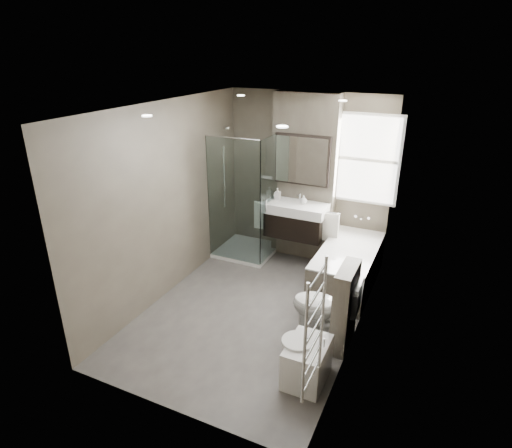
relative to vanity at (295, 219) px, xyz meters
The scene contains 15 objects.
room 1.53m from the vanity, 90.00° to the right, with size 2.70×3.90×2.70m.
vanity_pier 0.66m from the vanity, 90.00° to the left, with size 1.00×0.25×2.60m, color #575045.
vanity is the anchor object (origin of this frame).
mirror_cabinet 0.91m from the vanity, 90.00° to the left, with size 0.86×0.08×0.76m.
towel_left 0.56m from the vanity, behind, with size 0.24×0.06×0.44m, color white.
towel_right 0.56m from the vanity, ahead, with size 0.24×0.06×0.44m, color white.
shower_enclosure 0.80m from the vanity, behind, with size 0.90×0.90×2.00m.
bathtub 1.07m from the vanity, 19.37° to the right, with size 0.75×1.60×0.57m.
window 1.37m from the vanity, 26.58° to the left, with size 0.98×0.06×1.33m.
toilet 1.91m from the vanity, 58.93° to the right, with size 0.44×0.77×0.79m, color white.
cistern_box 2.08m from the vanity, 54.16° to the right, with size 0.19×0.55×1.00m.
bidet 2.65m from the vanity, 67.07° to the right, with size 0.47×0.55×0.56m.
towel_radiator 3.30m from the vanity, 67.55° to the right, with size 0.03×0.49×1.10m.
soap_bottle_a 0.49m from the vanity, 169.11° to the left, with size 0.08×0.08×0.18m, color white.
soap_bottle_b 0.34m from the vanity, 23.61° to the left, with size 0.10×0.10×0.13m, color white.
Camera 1 is at (2.02, -4.35, 3.21)m, focal length 30.00 mm.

